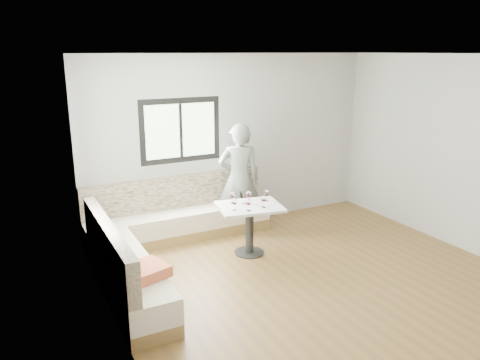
% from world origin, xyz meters
% --- Properties ---
extents(room, '(5.01, 5.01, 2.81)m').
position_xyz_m(room, '(-0.08, 0.08, 1.41)').
color(room, brown).
rests_on(room, ground).
extents(banquette, '(2.90, 2.80, 0.95)m').
position_xyz_m(banquette, '(-1.59, 1.62, 0.33)').
color(banquette, olive).
rests_on(banquette, ground).
extents(table, '(1.00, 0.85, 0.73)m').
position_xyz_m(table, '(-0.37, 1.24, 0.54)').
color(table, black).
rests_on(table, ground).
extents(person, '(0.75, 0.62, 1.77)m').
position_xyz_m(person, '(-0.12, 2.05, 0.88)').
color(person, slate).
rests_on(person, ground).
extents(olive_ramekin, '(0.09, 0.09, 0.04)m').
position_xyz_m(olive_ramekin, '(-0.41, 1.35, 0.75)').
color(olive_ramekin, white).
rests_on(olive_ramekin, table).
extents(wine_glass_a, '(0.08, 0.08, 0.17)m').
position_xyz_m(wine_glass_a, '(-0.65, 1.16, 0.85)').
color(wine_glass_a, white).
rests_on(wine_glass_a, table).
extents(wine_glass_b, '(0.08, 0.08, 0.17)m').
position_xyz_m(wine_glass_b, '(-0.48, 1.05, 0.85)').
color(wine_glass_b, white).
rests_on(wine_glass_b, table).
extents(wine_glass_c, '(0.08, 0.08, 0.17)m').
position_xyz_m(wine_glass_c, '(-0.23, 1.08, 0.85)').
color(wine_glass_c, white).
rests_on(wine_glass_c, table).
extents(wine_glass_d, '(0.08, 0.08, 0.17)m').
position_xyz_m(wine_glass_d, '(-0.31, 1.38, 0.85)').
color(wine_glass_d, white).
rests_on(wine_glass_d, table).
extents(wine_glass_e, '(0.08, 0.08, 0.17)m').
position_xyz_m(wine_glass_e, '(-0.05, 1.30, 0.85)').
color(wine_glass_e, white).
rests_on(wine_glass_e, table).
extents(wine_glass_f, '(0.08, 0.08, 0.17)m').
position_xyz_m(wine_glass_f, '(-0.54, 1.45, 0.85)').
color(wine_glass_f, white).
rests_on(wine_glass_f, table).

